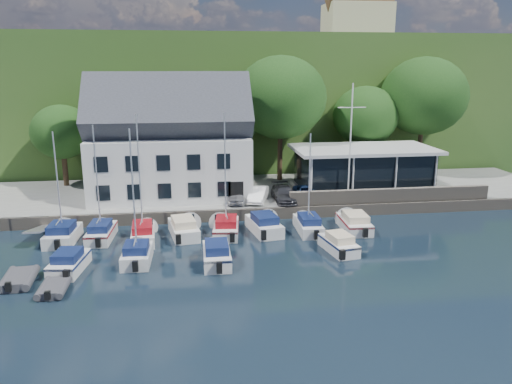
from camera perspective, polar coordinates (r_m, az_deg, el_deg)
ground at (r=31.86m, az=2.72°, el=-9.13°), size 180.00×180.00×0.00m
quay at (r=48.09m, az=-1.11°, el=-0.31°), size 60.00×13.00×1.00m
quay_face at (r=41.89m, az=-0.04°, el=-2.54°), size 60.00×0.30×1.00m
hillside at (r=90.98m, az=-4.56°, el=11.40°), size 160.00×75.00×16.00m
field_patch at (r=99.67m, az=-0.17°, el=16.39°), size 50.00×30.00×0.30m
farmhouse at (r=85.57m, az=11.47°, el=19.10°), size 10.40×7.00×8.20m
harbor_building at (r=45.81m, az=-9.75°, el=4.95°), size 14.40×8.20×8.70m
club_pavilion at (r=48.61m, az=12.09°, el=2.62°), size 13.20×7.20×4.10m
seawall at (r=45.14m, az=15.15°, el=-0.36°), size 18.00×0.50×1.20m
gangway at (r=41.26m, az=-23.04°, el=-4.73°), size 1.20×6.00×1.40m
car_silver at (r=43.49m, az=-2.27°, el=-0.37°), size 1.86×3.83×1.26m
car_white at (r=43.75m, az=0.26°, el=-0.25°), size 2.46×4.12×1.28m
car_dgrey at (r=43.97m, az=3.20°, el=-0.19°), size 1.84×4.49×1.30m
car_blue at (r=44.67m, az=5.73°, el=-0.04°), size 1.65×3.73×1.25m
flagpole at (r=43.93m, az=10.72°, el=5.49°), size 2.45×0.20×10.19m
tree_0 at (r=52.39m, az=-21.21°, el=4.95°), size 5.83×5.83×7.97m
tree_1 at (r=51.31m, az=-15.04°, el=6.56°), size 7.52×7.52×10.28m
tree_2 at (r=51.21m, az=-3.49°, el=6.91°), size 7.39×7.39×10.10m
tree_3 at (r=51.14m, az=2.80°, el=8.33°), size 9.23×9.23×12.62m
tree_4 at (r=54.94m, az=12.34°, el=6.81°), size 6.97×6.97×9.53m
tree_5 at (r=57.29m, az=18.47°, el=8.22°), size 9.17×9.17×12.53m
boat_r1_0 at (r=38.39m, az=-21.74°, el=1.07°), size 2.45×5.73×9.07m
boat_r1_1 at (r=38.04m, az=-17.69°, el=0.92°), size 2.17×5.81×8.58m
boat_r1_2 at (r=37.00m, az=-13.10°, el=0.85°), size 2.19×6.37×8.56m
boat_r1_3 at (r=38.43m, az=-8.28°, el=-3.91°), size 2.98×6.37×1.47m
boat_r1_4 at (r=37.38m, az=-3.52°, el=1.43°), size 2.70×6.13×8.68m
boat_r1_5 at (r=38.80m, az=0.93°, el=-3.54°), size 3.09×6.36×1.53m
boat_r1_6 at (r=38.26m, az=6.12°, el=1.51°), size 2.00×6.16×8.46m
boat_r1_7 at (r=40.14m, az=11.16°, el=-3.27°), size 2.34×6.15×1.43m
boat_r2_0 at (r=33.89m, az=-20.60°, el=-7.33°), size 2.57×5.37×1.40m
boat_r2_1 at (r=32.86m, az=-13.81°, el=-0.86°), size 2.13×5.11×8.60m
boat_r2_2 at (r=33.05m, az=-4.53°, el=-6.87°), size 1.99×5.70×1.50m
boat_r2_4 at (r=35.40m, az=9.43°, el=-5.66°), size 2.60×5.34×1.37m
dinghy_0 at (r=33.31m, az=-25.47°, el=-8.82°), size 2.15×3.34×0.75m
dinghy_1 at (r=31.36m, az=-22.13°, el=-10.00°), size 1.65×2.74×0.64m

